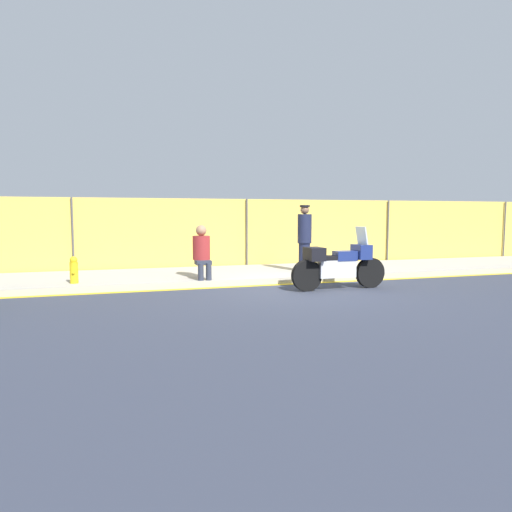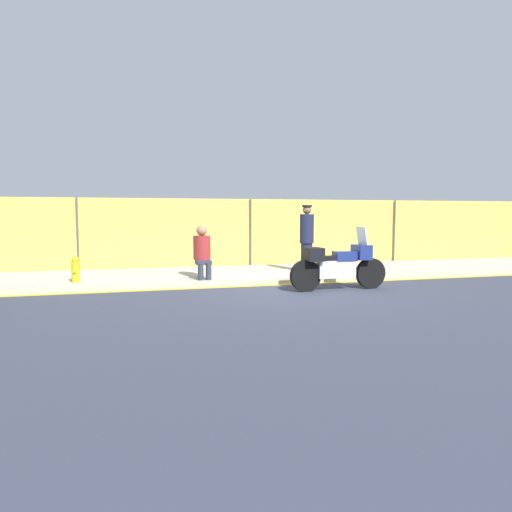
% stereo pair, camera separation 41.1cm
% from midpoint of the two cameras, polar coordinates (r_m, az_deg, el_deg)
% --- Properties ---
extents(ground_plane, '(120.00, 120.00, 0.00)m').
position_cam_midpoint_polar(ground_plane, '(10.43, 6.13, -4.35)').
color(ground_plane, '#333847').
extents(sidewalk, '(37.57, 3.08, 0.16)m').
position_cam_midpoint_polar(sidewalk, '(12.83, 1.97, -2.18)').
color(sidewalk, '#ADA89E').
rests_on(sidewalk, ground_plane).
extents(curb_paint_stripe, '(37.57, 0.18, 0.01)m').
position_cam_midpoint_polar(curb_paint_stripe, '(11.31, 4.39, -3.58)').
color(curb_paint_stripe, gold).
rests_on(curb_paint_stripe, ground_plane).
extents(storefront_fence, '(35.69, 0.17, 2.21)m').
position_cam_midpoint_polar(storefront_fence, '(14.31, 0.06, 2.70)').
color(storefront_fence, gold).
rests_on(storefront_fence, ground_plane).
extents(motorcycle, '(2.35, 0.51, 1.45)m').
position_cam_midpoint_polar(motorcycle, '(10.63, 11.32, -1.08)').
color(motorcycle, black).
rests_on(motorcycle, ground_plane).
extents(officer_standing, '(0.38, 0.38, 1.83)m').
position_cam_midpoint_polar(officer_standing, '(12.60, 7.29, 2.29)').
color(officer_standing, '#191E38').
rests_on(officer_standing, sidewalk).
extents(person_seated_on_curb, '(0.43, 0.69, 1.31)m').
position_cam_midpoint_polar(person_seated_on_curb, '(11.28, -5.70, 0.85)').
color(person_seated_on_curb, '#2D3342').
rests_on(person_seated_on_curb, sidewalk).
extents(fire_hydrant, '(0.18, 0.23, 0.62)m').
position_cam_midpoint_polar(fire_hydrant, '(11.29, -20.66, -1.56)').
color(fire_hydrant, gold).
rests_on(fire_hydrant, sidewalk).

